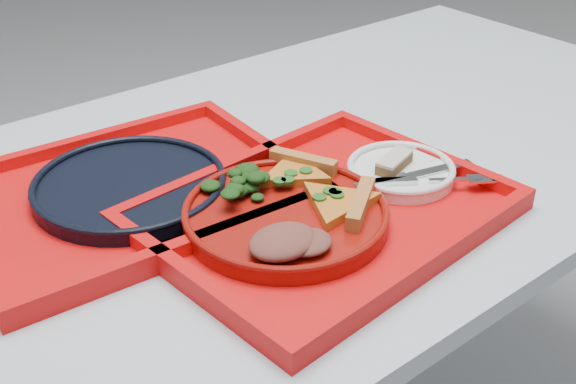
# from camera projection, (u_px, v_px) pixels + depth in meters

# --- Properties ---
(table) EXTENTS (1.60, 0.80, 0.75)m
(table) POSITION_uv_depth(u_px,v_px,m) (291.00, 204.00, 1.12)
(table) COLOR #B1BDC7
(table) RESTS_ON ground
(tray_main) EXTENTS (0.48, 0.39, 0.01)m
(tray_main) POSITION_uv_depth(u_px,v_px,m) (323.00, 216.00, 0.94)
(tray_main) COLOR red
(tray_main) RESTS_ON table
(tray_far) EXTENTS (0.47, 0.38, 0.01)m
(tray_far) POSITION_uv_depth(u_px,v_px,m) (131.00, 196.00, 0.99)
(tray_far) COLOR red
(tray_far) RESTS_ON table
(dinner_plate) EXTENTS (0.26, 0.26, 0.02)m
(dinner_plate) POSITION_uv_depth(u_px,v_px,m) (286.00, 217.00, 0.91)
(dinner_plate) COLOR maroon
(dinner_plate) RESTS_ON tray_main
(side_plate) EXTENTS (0.15, 0.15, 0.01)m
(side_plate) POSITION_uv_depth(u_px,v_px,m) (401.00, 173.00, 1.01)
(side_plate) COLOR white
(side_plate) RESTS_ON tray_main
(navy_plate) EXTENTS (0.26, 0.26, 0.02)m
(navy_plate) POSITION_uv_depth(u_px,v_px,m) (130.00, 188.00, 0.98)
(navy_plate) COLOR black
(navy_plate) RESTS_ON tray_far
(pizza_slice_a) EXTENTS (0.15, 0.16, 0.02)m
(pizza_slice_a) POSITION_uv_depth(u_px,v_px,m) (337.00, 200.00, 0.91)
(pizza_slice_a) COLOR gold
(pizza_slice_a) RESTS_ON dinner_plate
(pizza_slice_b) EXTENTS (0.14, 0.13, 0.02)m
(pizza_slice_b) POSITION_uv_depth(u_px,v_px,m) (295.00, 170.00, 0.98)
(pizza_slice_b) COLOR gold
(pizza_slice_b) RESTS_ON dinner_plate
(salad_heap) EXTENTS (0.08, 0.07, 0.04)m
(salad_heap) POSITION_uv_depth(u_px,v_px,m) (239.00, 180.00, 0.94)
(salad_heap) COLOR black
(salad_heap) RESTS_ON dinner_plate
(meat_portion) EXTENTS (0.08, 0.07, 0.03)m
(meat_portion) POSITION_uv_depth(u_px,v_px,m) (283.00, 242.00, 0.83)
(meat_portion) COLOR brown
(meat_portion) RESTS_ON dinner_plate
(dessert_bar) EXTENTS (0.07, 0.04, 0.02)m
(dessert_bar) POSITION_uv_depth(u_px,v_px,m) (394.00, 162.00, 1.01)
(dessert_bar) COLOR #53361B
(dessert_bar) RESTS_ON side_plate
(knife) EXTENTS (0.18, 0.06, 0.01)m
(knife) POSITION_uv_depth(u_px,v_px,m) (415.00, 174.00, 0.99)
(knife) COLOR silver
(knife) RESTS_ON side_plate
(fork) EXTENTS (0.17, 0.12, 0.01)m
(fork) POSITION_uv_depth(u_px,v_px,m) (428.00, 180.00, 0.98)
(fork) COLOR silver
(fork) RESTS_ON side_plate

